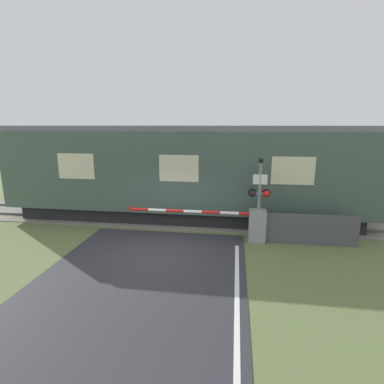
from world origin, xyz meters
name	(u,v)px	position (x,y,z in m)	size (l,w,h in m)	color
ground_plane	(157,254)	(0.00, 0.00, 0.00)	(80.00, 80.00, 0.00)	#5B6B3D
track_bed	(179,218)	(0.00, 3.87, 0.02)	(36.00, 3.20, 0.13)	slate
train	(185,173)	(0.30, 3.87, 2.10)	(15.61, 2.78, 4.10)	black
crossing_barrier	(247,223)	(2.96, 1.58, 0.66)	(5.09, 0.44, 1.18)	gray
signal_post	(259,194)	(3.36, 1.70, 1.73)	(0.79, 0.26, 3.02)	gray
roadside_fence	(310,230)	(5.14, 1.53, 0.55)	(3.24, 0.06, 1.10)	#4C4C51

